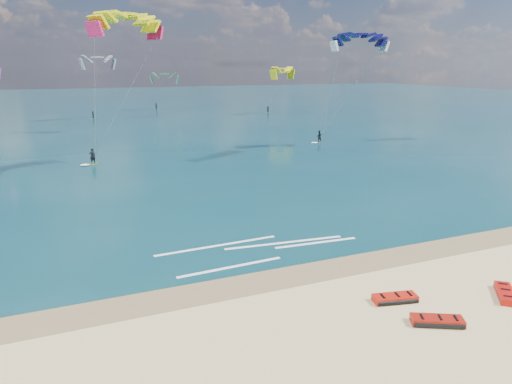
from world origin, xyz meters
The scene contains 10 objects.
ground centered at (0.00, 40.00, 0.00)m, with size 320.00×320.00×0.00m, color tan.
wet_sand_strip centered at (0.00, 3.00, 0.00)m, with size 320.00×2.40×0.01m, color brown.
sea centered at (0.00, 104.00, 0.02)m, with size 320.00×200.00×0.04m, color #0B353E.
packed_kite_left centered at (4.28, -1.12, 0.00)m, with size 2.18×0.99×0.36m, color red, non-canonical shape.
packed_kite_mid centered at (4.67, -3.31, 0.00)m, with size 2.28×1.00×0.37m, color #A2150B, non-canonical shape.
packed_kite_right centered at (9.29, -2.67, 0.00)m, with size 2.17×0.99×0.36m, color red, non-canonical shape.
kitesurfer_main centered at (-4.63, 32.60, 8.50)m, with size 10.46×7.48×16.36m.
kitesurfer_far centered at (23.73, 35.31, 7.87)m, with size 8.15×7.21×15.24m.
shoreline_foam centered at (0.94, 6.74, 0.04)m, with size 12.01×3.63×0.01m.
distant_kites centered at (-8.50, 79.99, 5.50)m, with size 85.27×38.47×13.84m.
Camera 1 is at (-8.51, -15.95, 10.36)m, focal length 32.00 mm.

